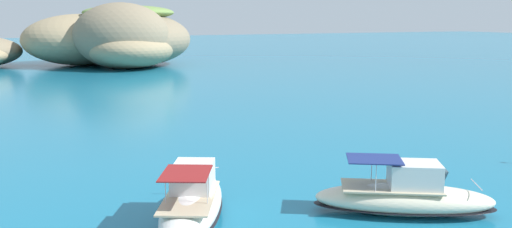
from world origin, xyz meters
name	(u,v)px	position (x,y,z in m)	size (l,w,h in m)	color
islet_large	(115,38)	(1.49, 77.33, 4.04)	(30.11, 29.23, 9.31)	#9E8966
motorboat_cream	(405,197)	(-1.02, 10.63, 0.66)	(6.62, 5.10, 2.06)	beige
motorboat_white	(192,202)	(-8.22, 13.36, 0.67)	(4.87, 6.87, 2.10)	white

